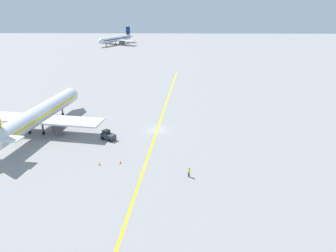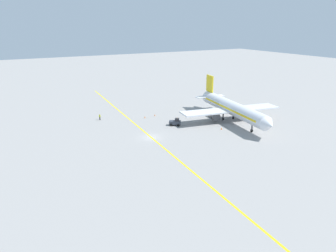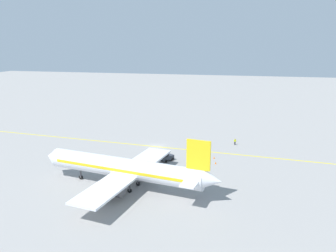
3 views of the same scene
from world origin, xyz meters
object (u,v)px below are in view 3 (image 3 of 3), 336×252
traffic_cone_by_wingtip (172,159)px  traffic_cone_far_edge (117,171)px  airplane_at_gate (126,169)px  traffic_cone_mid_apron (216,163)px  ground_crew_worker (235,141)px  traffic_cone_near_nose (214,157)px  baggage_tug_dark (167,157)px

traffic_cone_by_wingtip → traffic_cone_far_edge: same height
airplane_at_gate → traffic_cone_mid_apron: (15.89, -14.82, -3.43)m
traffic_cone_by_wingtip → traffic_cone_far_edge: bearing=133.7°
traffic_cone_mid_apron → ground_crew_worker: bearing=-13.4°
airplane_at_gate → traffic_cone_near_nose: bearing=-36.1°
airplane_at_gate → ground_crew_worker: (31.09, -18.44, -2.80)m
traffic_cone_mid_apron → traffic_cone_far_edge: same height
traffic_cone_far_edge → traffic_cone_mid_apron: bearing=-64.8°
airplane_at_gate → baggage_tug_dark: airplane_at_gate is taller
traffic_cone_mid_apron → traffic_cone_by_wingtip: size_ratio=1.00×
ground_crew_worker → traffic_cone_mid_apron: ground_crew_worker is taller
airplane_at_gate → traffic_cone_near_nose: airplane_at_gate is taller
traffic_cone_mid_apron → traffic_cone_by_wingtip: (0.07, 9.78, 0.00)m
traffic_cone_by_wingtip → baggage_tug_dark: bearing=119.8°
traffic_cone_by_wingtip → traffic_cone_far_edge: 13.31m
baggage_tug_dark → traffic_cone_mid_apron: baggage_tug_dark is taller
baggage_tug_dark → traffic_cone_mid_apron: bearing=-87.1°
airplane_at_gate → traffic_cone_by_wingtip: 17.09m
airplane_at_gate → traffic_cone_far_edge: 8.86m
traffic_cone_near_nose → traffic_cone_mid_apron: 3.54m
ground_crew_worker → traffic_cone_near_nose: bearing=159.9°
baggage_tug_dark → traffic_cone_far_edge: baggage_tug_dark is taller
ground_crew_worker → baggage_tug_dark: bearing=137.4°
traffic_cone_mid_apron → traffic_cone_by_wingtip: same height
traffic_cone_mid_apron → airplane_at_gate: bearing=137.0°
baggage_tug_dark → airplane_at_gate: bearing=165.5°
ground_crew_worker → traffic_cone_by_wingtip: 20.22m
traffic_cone_mid_apron → traffic_cone_far_edge: bearing=115.2°
ground_crew_worker → traffic_cone_far_edge: (-24.33, 23.01, -0.63)m
ground_crew_worker → traffic_cone_mid_apron: bearing=166.6°
baggage_tug_dark → ground_crew_worker: (15.76, -14.48, 0.01)m
traffic_cone_near_nose → traffic_cone_by_wingtip: (-3.41, 9.10, 0.00)m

